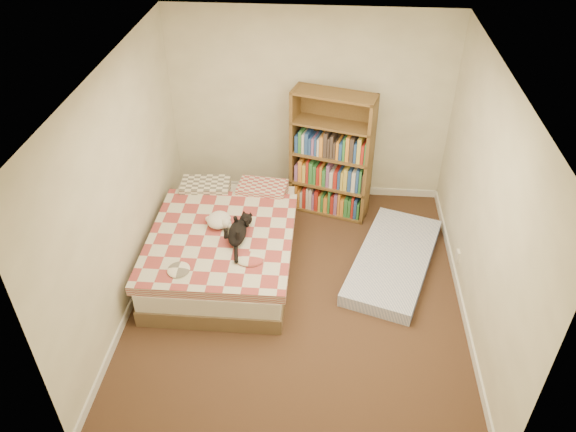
# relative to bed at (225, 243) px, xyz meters

# --- Properties ---
(room) EXTENTS (3.51, 4.01, 2.51)m
(room) POSITION_rel_bed_xyz_m (0.87, -0.46, 0.94)
(room) COLOR #43291C
(room) RESTS_ON ground
(bed) EXTENTS (1.57, 2.14, 0.57)m
(bed) POSITION_rel_bed_xyz_m (0.00, 0.00, 0.00)
(bed) COLOR brown
(bed) RESTS_ON room
(bookshelf) EXTENTS (1.08, 0.59, 1.65)m
(bookshelf) POSITION_rel_bed_xyz_m (1.17, 1.14, 0.33)
(bookshelf) COLOR brown
(bookshelf) RESTS_ON room
(floor_mattress) EXTENTS (1.27, 1.88, 0.16)m
(floor_mattress) POSITION_rel_bed_xyz_m (1.94, 0.06, -0.18)
(floor_mattress) COLOR #6E7DB7
(floor_mattress) RESTS_ON room
(black_cat) EXTENTS (0.32, 0.74, 0.17)m
(black_cat) POSITION_rel_bed_xyz_m (0.20, -0.18, 0.33)
(black_cat) COLOR black
(black_cat) RESTS_ON bed
(white_dog) EXTENTS (0.31, 0.34, 0.14)m
(white_dog) POSITION_rel_bed_xyz_m (-0.04, -0.01, 0.32)
(white_dog) COLOR silver
(white_dog) RESTS_ON bed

